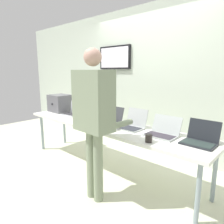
{
  "coord_description": "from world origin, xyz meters",
  "views": [
    {
      "loc": [
        2.08,
        -2.13,
        1.5
      ],
      "look_at": [
        0.12,
        -0.01,
        0.92
      ],
      "focal_mm": 32.96,
      "sensor_mm": 36.0,
      "label": 1
    }
  ],
  "objects_px": {
    "equipment_box": "(60,103)",
    "laptop_station_4": "(163,131)",
    "laptop_station_1": "(89,115)",
    "laptop_station_2": "(111,119)",
    "coffee_mug": "(149,138)",
    "person": "(94,112)",
    "workbench": "(106,127)",
    "laptop_station_0": "(74,112)",
    "laptop_station_5": "(200,139)",
    "laptop_station_3": "(133,124)"
  },
  "relations": [
    {
      "from": "workbench",
      "to": "coffee_mug",
      "type": "bearing_deg",
      "value": -15.5
    },
    {
      "from": "laptop_station_1",
      "to": "laptop_station_3",
      "type": "xyz_separation_m",
      "value": [
        0.89,
        0.01,
        -0.0
      ]
    },
    {
      "from": "laptop_station_2",
      "to": "coffee_mug",
      "type": "relative_size",
      "value": 3.8
    },
    {
      "from": "laptop_station_2",
      "to": "laptop_station_3",
      "type": "relative_size",
      "value": 1.03
    },
    {
      "from": "laptop_station_4",
      "to": "person",
      "type": "bearing_deg",
      "value": -124.91
    },
    {
      "from": "workbench",
      "to": "laptop_station_5",
      "type": "distance_m",
      "value": 1.35
    },
    {
      "from": "laptop_station_4",
      "to": "laptop_station_5",
      "type": "height_order",
      "value": "laptop_station_5"
    },
    {
      "from": "laptop_station_1",
      "to": "person",
      "type": "xyz_separation_m",
      "value": [
        0.88,
        -0.69,
        0.27
      ]
    },
    {
      "from": "laptop_station_0",
      "to": "coffee_mug",
      "type": "height_order",
      "value": "laptop_station_0"
    },
    {
      "from": "laptop_station_3",
      "to": "laptop_station_4",
      "type": "relative_size",
      "value": 0.87
    },
    {
      "from": "workbench",
      "to": "laptop_station_2",
      "type": "xyz_separation_m",
      "value": [
        0.01,
        0.08,
        0.1
      ]
    },
    {
      "from": "workbench",
      "to": "person",
      "type": "relative_size",
      "value": 1.82
    },
    {
      "from": "laptop_station_3",
      "to": "equipment_box",
      "type": "bearing_deg",
      "value": 179.68
    },
    {
      "from": "laptop_station_3",
      "to": "laptop_station_2",
      "type": "bearing_deg",
      "value": 179.09
    },
    {
      "from": "workbench",
      "to": "laptop_station_3",
      "type": "distance_m",
      "value": 0.45
    },
    {
      "from": "workbench",
      "to": "equipment_box",
      "type": "xyz_separation_m",
      "value": [
        -1.33,
        0.09,
        0.21
      ]
    },
    {
      "from": "equipment_box",
      "to": "laptop_station_1",
      "type": "relative_size",
      "value": 1.04
    },
    {
      "from": "laptop_station_4",
      "to": "person",
      "type": "height_order",
      "value": "person"
    },
    {
      "from": "laptop_station_3",
      "to": "laptop_station_1",
      "type": "bearing_deg",
      "value": -179.12
    },
    {
      "from": "workbench",
      "to": "laptop_station_0",
      "type": "xyz_separation_m",
      "value": [
        -0.88,
        0.08,
        0.1
      ]
    },
    {
      "from": "laptop_station_5",
      "to": "laptop_station_0",
      "type": "bearing_deg",
      "value": -179.64
    },
    {
      "from": "laptop_station_0",
      "to": "laptop_station_5",
      "type": "distance_m",
      "value": 2.22
    },
    {
      "from": "equipment_box",
      "to": "laptop_station_2",
      "type": "relative_size",
      "value": 1.15
    },
    {
      "from": "equipment_box",
      "to": "laptop_station_4",
      "type": "bearing_deg",
      "value": -0.59
    },
    {
      "from": "laptop_station_1",
      "to": "laptop_station_2",
      "type": "distance_m",
      "value": 0.47
    },
    {
      "from": "laptop_station_0",
      "to": "laptop_station_3",
      "type": "height_order",
      "value": "laptop_station_3"
    },
    {
      "from": "laptop_station_2",
      "to": "person",
      "type": "height_order",
      "value": "person"
    },
    {
      "from": "coffee_mug",
      "to": "person",
      "type": "bearing_deg",
      "value": -142.29
    },
    {
      "from": "laptop_station_5",
      "to": "laptop_station_4",
      "type": "bearing_deg",
      "value": -176.39
    },
    {
      "from": "laptop_station_2",
      "to": "laptop_station_0",
      "type": "bearing_deg",
      "value": -179.63
    },
    {
      "from": "coffee_mug",
      "to": "laptop_station_0",
      "type": "bearing_deg",
      "value": 169.58
    },
    {
      "from": "laptop_station_1",
      "to": "laptop_station_4",
      "type": "distance_m",
      "value": 1.35
    },
    {
      "from": "equipment_box",
      "to": "person",
      "type": "height_order",
      "value": "person"
    },
    {
      "from": "laptop_station_4",
      "to": "laptop_station_5",
      "type": "bearing_deg",
      "value": 3.61
    },
    {
      "from": "laptop_station_4",
      "to": "coffee_mug",
      "type": "relative_size",
      "value": 4.23
    },
    {
      "from": "laptop_station_3",
      "to": "person",
      "type": "height_order",
      "value": "person"
    },
    {
      "from": "workbench",
      "to": "laptop_station_4",
      "type": "bearing_deg",
      "value": 4.11
    },
    {
      "from": "equipment_box",
      "to": "person",
      "type": "distance_m",
      "value": 1.9
    },
    {
      "from": "equipment_box",
      "to": "laptop_station_1",
      "type": "bearing_deg",
      "value": -1.54
    },
    {
      "from": "workbench",
      "to": "coffee_mug",
      "type": "distance_m",
      "value": 0.94
    },
    {
      "from": "equipment_box",
      "to": "coffee_mug",
      "type": "height_order",
      "value": "equipment_box"
    },
    {
      "from": "laptop_station_0",
      "to": "laptop_station_2",
      "type": "relative_size",
      "value": 1.09
    },
    {
      "from": "laptop_station_1",
      "to": "person",
      "type": "bearing_deg",
      "value": -38.06
    },
    {
      "from": "person",
      "to": "laptop_station_1",
      "type": "bearing_deg",
      "value": 141.94
    },
    {
      "from": "laptop_station_3",
      "to": "laptop_station_4",
      "type": "xyz_separation_m",
      "value": [
        0.47,
        -0.01,
        -0.01
      ]
    },
    {
      "from": "laptop_station_3",
      "to": "laptop_station_5",
      "type": "bearing_deg",
      "value": 0.94
    },
    {
      "from": "laptop_station_0",
      "to": "coffee_mug",
      "type": "xyz_separation_m",
      "value": [
        1.79,
        -0.33,
        -0.01
      ]
    },
    {
      "from": "coffee_mug",
      "to": "laptop_station_4",
      "type": "bearing_deg",
      "value": 90.29
    },
    {
      "from": "laptop_station_0",
      "to": "laptop_station_1",
      "type": "xyz_separation_m",
      "value": [
        0.43,
        -0.01,
        0.01
      ]
    },
    {
      "from": "workbench",
      "to": "laptop_station_4",
      "type": "xyz_separation_m",
      "value": [
        0.9,
        0.06,
        0.1
      ]
    }
  ]
}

